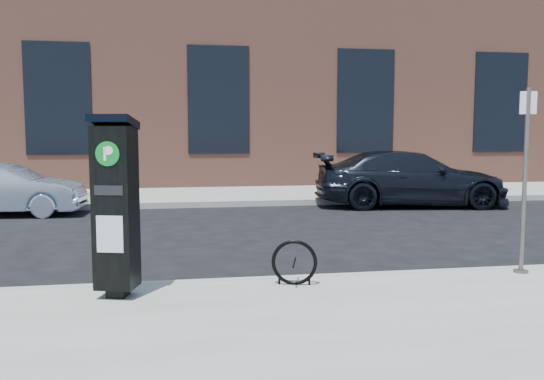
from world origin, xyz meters
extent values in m
plane|color=black|center=(0.00, 0.00, 0.00)|extent=(120.00, 120.00, 0.00)
cube|color=gray|center=(0.00, 14.00, 0.07)|extent=(60.00, 12.00, 0.15)
cube|color=#9E9B93|center=(0.00, -0.02, 0.07)|extent=(60.00, 0.12, 0.16)
cube|color=#9E9B93|center=(0.00, 8.02, 0.07)|extent=(60.00, 0.12, 0.16)
cube|color=#955943|center=(0.00, 17.00, 4.00)|extent=(28.00, 10.00, 8.00)
cube|color=black|center=(-5.00, 11.98, 3.00)|extent=(2.00, 0.06, 3.50)
cube|color=black|center=(0.00, 11.98, 3.00)|extent=(2.00, 0.06, 3.50)
cube|color=black|center=(5.00, 11.98, 3.00)|extent=(2.00, 0.06, 3.50)
cube|color=black|center=(10.00, 11.98, 3.00)|extent=(2.00, 0.06, 3.50)
cube|color=black|center=(-2.08, -0.55, 0.20)|extent=(0.26, 0.26, 0.10)
cube|color=black|center=(-2.08, -0.55, 1.14)|extent=(0.50, 0.47, 1.78)
cube|color=black|center=(-2.08, -0.55, 2.07)|extent=(0.55, 0.52, 0.16)
cylinder|color=#08661D|center=(-2.13, -0.73, 1.74)|extent=(0.26, 0.09, 0.26)
cube|color=white|center=(-2.13, -0.73, 1.74)|extent=(0.09, 0.03, 0.15)
cube|color=silver|center=(-2.13, -0.73, 0.88)|extent=(0.28, 0.09, 0.40)
cube|color=black|center=(-2.13, -0.73, 1.35)|extent=(0.30, 0.09, 0.10)
cylinder|color=#5A564F|center=(2.97, -0.30, 0.16)|extent=(0.19, 0.19, 0.03)
cylinder|color=#5A564F|center=(2.97, -0.30, 1.34)|extent=(0.06, 0.06, 2.37)
cube|color=silver|center=(2.97, -0.30, 2.33)|extent=(0.21, 0.06, 0.28)
torus|color=black|center=(-0.05, -0.40, 0.42)|extent=(0.54, 0.19, 0.55)
cylinder|color=black|center=(-0.23, -0.35, 0.20)|extent=(0.03, 0.03, 0.11)
cylinder|color=black|center=(0.12, -0.45, 0.20)|extent=(0.03, 0.03, 0.11)
imported|color=#9BACC5|center=(-5.45, 7.32, 0.61)|extent=(3.79, 1.50, 1.23)
imported|color=black|center=(4.72, 7.40, 0.73)|extent=(5.27, 2.69, 1.46)
camera|label=1|loc=(-1.44, -6.98, 1.97)|focal=38.00mm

